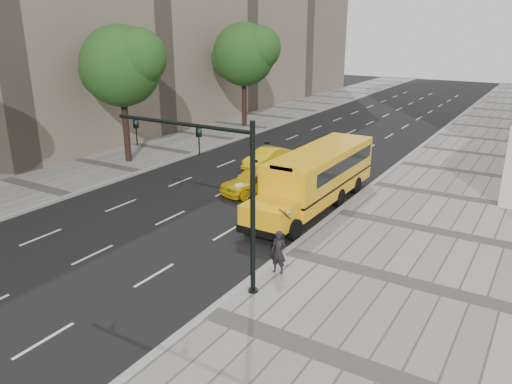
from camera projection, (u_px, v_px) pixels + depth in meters
The scene contains 12 objects.
ground at pixel (241, 194), 28.89m from camera, with size 140.00×140.00×0.00m, color black.
sidewalk_museum at pixel (459, 237), 22.91m from camera, with size 12.00×140.00×0.15m, color gray.
sidewalk_far at pixel (107, 166), 34.32m from camera, with size 6.00×140.00×0.15m, color gray.
curb_museum at pixel (337, 212), 25.89m from camera, with size 0.30×140.00×0.15m, color gray.
curb_far at pixel (139, 172), 32.83m from camera, with size 0.30×140.00×0.15m, color gray.
tree_b at pixel (122, 65), 33.14m from camera, with size 6.05×5.38×9.39m.
tree_c at pixel (245, 54), 45.32m from camera, with size 6.37×5.67×9.54m.
school_bus at pixel (318, 173), 26.71m from camera, with size 2.96×11.56×3.19m.
taxi_near at pixel (254, 180), 28.96m from camera, with size 1.74×4.32×1.47m, color yellow.
taxi_far at pixel (267, 158), 34.05m from camera, with size 1.40×4.02×1.33m, color yellow.
pedestrian at pixel (279, 252), 19.20m from camera, with size 0.63×0.41×1.73m, color black.
traffic_signal at pixel (219, 182), 17.53m from camera, with size 6.18×0.36×6.40m.
Camera 1 is at (15.06, -22.81, 9.38)m, focal length 35.00 mm.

